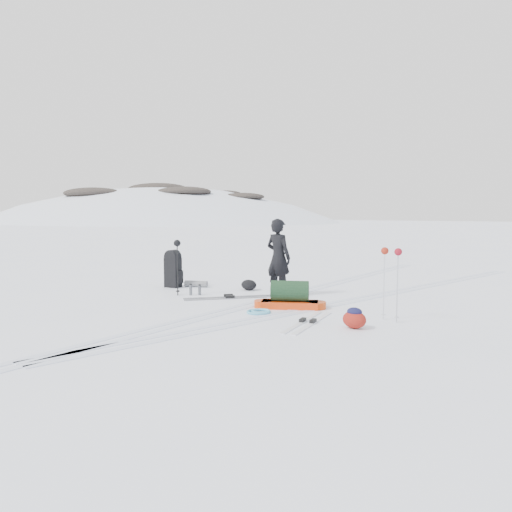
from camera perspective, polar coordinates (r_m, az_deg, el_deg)
The scene contains 13 objects.
ground at distance 10.02m, azimuth -0.05°, elevation -5.44°, with size 200.00×200.00×0.00m, color white.
ski_tracks at distance 10.35m, azimuth 5.68°, elevation -5.11°, with size 3.38×17.97×0.01m.
skier at distance 10.84m, azimuth 2.57°, elevation -0.16°, with size 0.61×0.40×1.68m, color black.
pulk_sled at distance 9.54m, azimuth 3.89°, elevation -4.76°, with size 1.37×1.05×0.53m.
expedition_rucksack at distance 12.27m, azimuth -9.14°, elevation -1.59°, with size 0.89×0.73×0.91m.
ski_poles_black at distance 11.02m, azimuth -8.99°, elevation 0.70°, with size 0.15×0.15×1.22m.
ski_poles_silver at distance 8.56m, azimuth 15.20°, elevation -0.42°, with size 0.39×0.19×1.24m.
touring_skis_grey at distance 10.66m, azimuth -3.08°, elevation -4.73°, with size 1.38×1.71×0.07m.
touring_skis_white at distance 8.34m, azimuth 5.94°, elevation -7.50°, with size 0.71×1.82×0.07m.
rope_coil at distance 9.08m, azimuth 0.39°, elevation -6.37°, with size 0.47×0.47×0.05m.
small_daypack at distance 8.03m, azimuth 11.18°, elevation -6.99°, with size 0.41×0.33×0.33m.
thermos_pair at distance 11.07m, azimuth -6.99°, elevation -3.84°, with size 0.20×0.20×0.26m.
stuff_sack at distance 11.70m, azimuth -0.83°, elevation -3.32°, with size 0.48×0.43×0.25m.
Camera 1 is at (6.27, -7.60, 1.82)m, focal length 35.00 mm.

